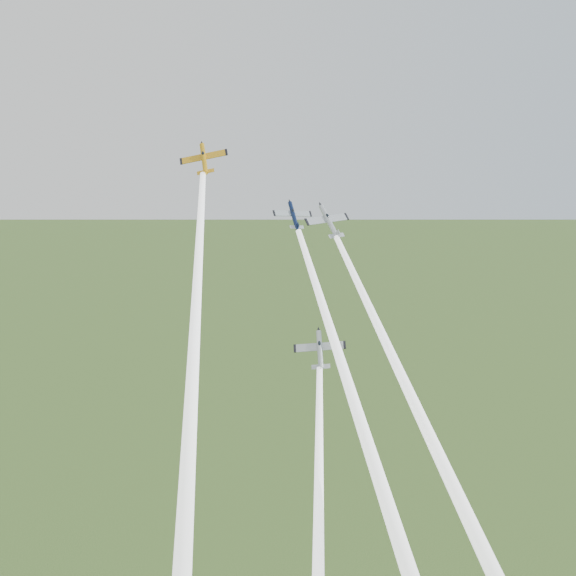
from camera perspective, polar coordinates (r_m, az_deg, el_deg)
The scene contains 7 objects.
plane_yellow at distance 121.68m, azimuth -6.67°, elevation 10.12°, with size 8.05×7.99×1.26m, color orange, non-canonical shape.
smoke_trail_yellow at distance 100.51m, azimuth -7.56°, elevation -6.91°, with size 2.59×2.59×71.67m, color white, non-canonical shape.
plane_navy at distance 121.21m, azimuth 0.43°, elevation 5.77°, with size 6.92×6.87×1.08m, color #0E1A3E, non-canonical shape.
smoke_trail_navy at distance 105.69m, azimuth 5.72°, elevation -10.37°, with size 2.59×2.59×67.31m, color white, non-canonical shape.
plane_silver_right at distance 122.55m, azimuth 3.26°, elevation 5.28°, with size 8.49×8.42×1.33m, color silver, non-canonical shape.
smoke_trail_silver_right at distance 109.93m, azimuth 10.62°, elevation -10.36°, with size 2.59×2.59×67.75m, color white, non-canonical shape.
plane_silver_low at distance 115.13m, azimuth 2.53°, elevation -4.88°, with size 8.36×8.30×1.31m, color #A3AAB0, non-canonical shape.
Camera 1 is at (-37.60, -111.87, 116.01)m, focal length 45.00 mm.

